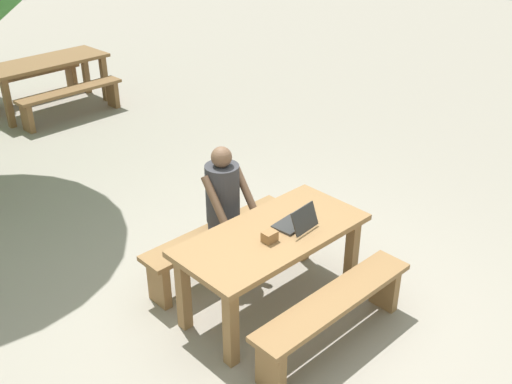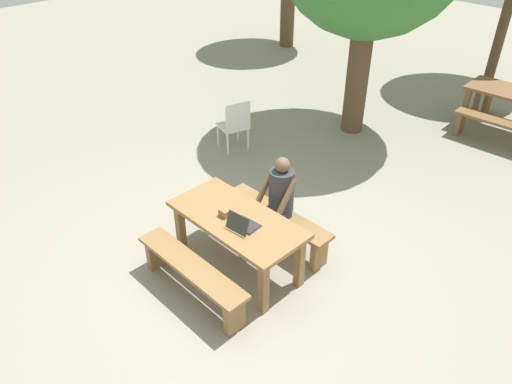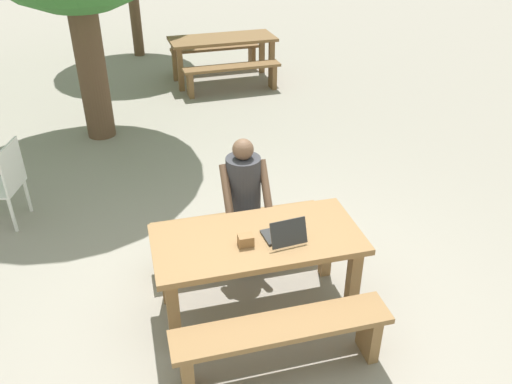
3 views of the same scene
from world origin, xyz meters
name	(u,v)px [view 3 (image 3 of 3)]	position (x,y,z in m)	size (l,w,h in m)	color
ground_plane	(257,308)	(0.00, 0.00, 0.00)	(30.00, 30.00, 0.00)	gray
picnic_table_front	(257,249)	(0.00, 0.00, 0.61)	(1.62, 0.77, 0.73)	olive
bench_near	(282,337)	(0.00, -0.68, 0.34)	(1.56, 0.30, 0.46)	olive
bench_far	(238,231)	(0.00, 0.68, 0.34)	(1.56, 0.30, 0.46)	olive
laptop	(284,234)	(0.19, -0.09, 0.79)	(0.31, 0.30, 0.21)	#2D2D2D
small_pouch	(246,240)	(-0.11, -0.08, 0.78)	(0.11, 0.09, 0.09)	olive
person_seated	(245,195)	(0.05, 0.64, 0.73)	(0.41, 0.41, 1.25)	#333847
plastic_chair	(4,183)	(-2.15, 1.94, 0.46)	(0.54, 0.54, 0.88)	white
picnic_table_mid	(223,45)	(0.92, 5.83, 0.65)	(1.86, 0.84, 0.78)	brown
bench_mid_south	(232,73)	(0.94, 5.21, 0.34)	(1.66, 0.37, 0.46)	brown
bench_mid_north	(215,53)	(0.89, 6.45, 0.34)	(1.66, 0.37, 0.46)	brown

